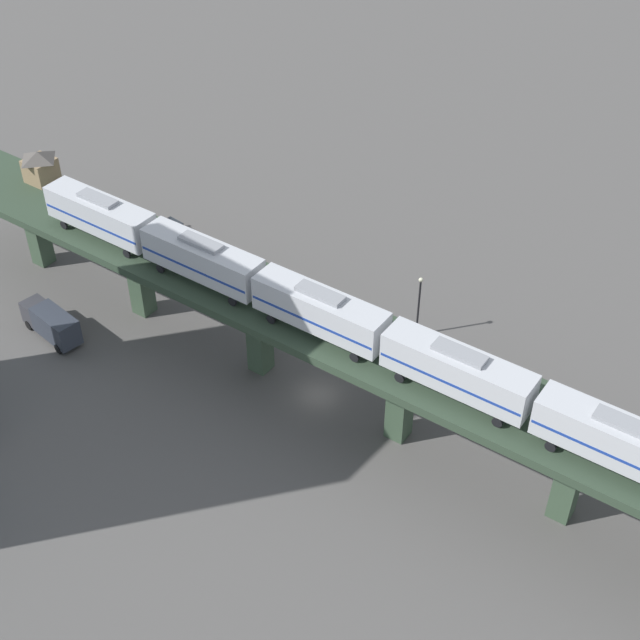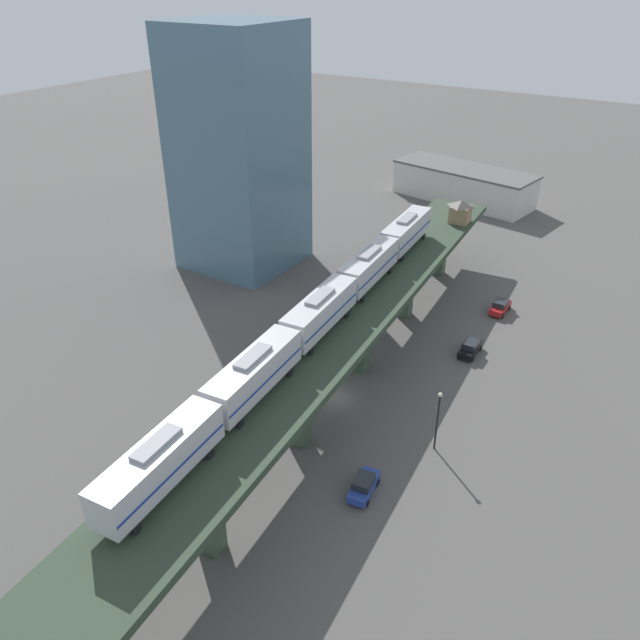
{
  "view_description": "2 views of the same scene",
  "coord_description": "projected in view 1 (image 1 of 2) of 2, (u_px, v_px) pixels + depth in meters",
  "views": [
    {
      "loc": [
        -44.96,
        -37.32,
        56.74
      ],
      "look_at": [
        -1.3,
        -1.35,
        10.38
      ],
      "focal_mm": 50.0,
      "sensor_mm": 36.0,
      "label": 1
    },
    {
      "loc": [
        28.49,
        -49.05,
        42.69
      ],
      "look_at": [
        -1.3,
        -1.35,
        10.38
      ],
      "focal_mm": 35.0,
      "sensor_mm": 36.0,
      "label": 2
    }
  ],
  "objects": [
    {
      "name": "street_car_black",
      "position": [
        255.0,
        270.0,
        94.49
      ],
      "size": [
        1.96,
        4.4,
        1.89
      ],
      "color": "black",
      "rests_on": "ground"
    },
    {
      "name": "delivery_truck",
      "position": [
        51.0,
        322.0,
        86.44
      ],
      "size": [
        2.79,
        7.34,
        3.2
      ],
      "color": "#333338",
      "rests_on": "ground"
    },
    {
      "name": "street_car_blue",
      "position": [
        480.0,
        385.0,
        80.78
      ],
      "size": [
        2.45,
        4.62,
        1.89
      ],
      "color": "#233D93",
      "rests_on": "ground"
    },
    {
      "name": "signal_hut",
      "position": [
        40.0,
        166.0,
        92.24
      ],
      "size": [
        3.47,
        3.47,
        3.4
      ],
      "color": "#8C7251",
      "rests_on": "elevated_viaduct"
    },
    {
      "name": "street_car_red",
      "position": [
        172.0,
        230.0,
        100.52
      ],
      "size": [
        2.05,
        4.45,
        1.89
      ],
      "color": "#AD1E1E",
      "rests_on": "ground"
    },
    {
      "name": "ground_plane",
      "position": [
        318.0,
        395.0,
        81.16
      ],
      "size": [
        400.0,
        400.0,
        0.0
      ],
      "primitive_type": "plane",
      "color": "#514F4C"
    },
    {
      "name": "elevated_viaduct",
      "position": [
        319.0,
        332.0,
        76.26
      ],
      "size": [
        15.7,
        92.38,
        8.88
      ],
      "color": "#2C3D2C",
      "rests_on": "ground"
    },
    {
      "name": "subway_train",
      "position": [
        320.0,
        310.0,
        72.48
      ],
      "size": [
        7.78,
        62.42,
        4.45
      ],
      "color": "silver",
      "rests_on": "elevated_viaduct"
    },
    {
      "name": "street_lamp",
      "position": [
        419.0,
        302.0,
        85.16
      ],
      "size": [
        0.44,
        0.44,
        6.94
      ],
      "color": "black",
      "rests_on": "ground"
    }
  ]
}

